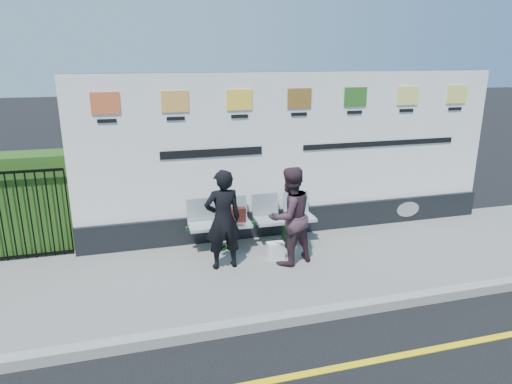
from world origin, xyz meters
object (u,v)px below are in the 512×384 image
Objects in this scene: bench at (253,233)px; woman_right at (290,216)px; woman_left at (223,220)px; billboard at (296,166)px.

woman_right reaches higher than bench.
woman_left reaches higher than woman_right.
bench is 1.08m from woman_right.
woman_left is 1.07m from woman_right.
billboard is at bearing 27.89° from bench.
woman_left reaches higher than bench.
woman_left is at bearing -25.26° from woman_right.
billboard reaches higher than woman_left.
bench is at bearing -83.50° from woman_right.
woman_right is at bearing -63.81° from bench.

